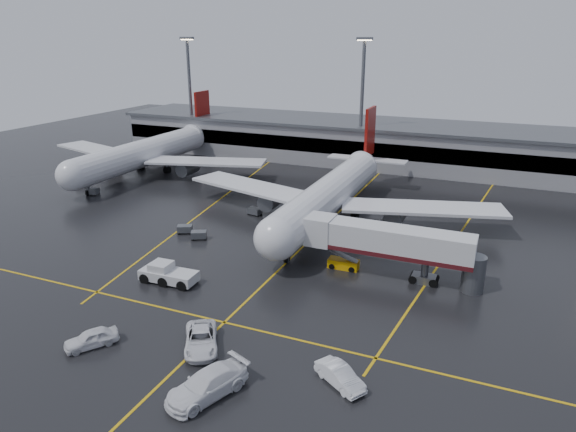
% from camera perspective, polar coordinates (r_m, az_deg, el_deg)
% --- Properties ---
extents(ground, '(220.00, 220.00, 0.00)m').
position_cam_1_polar(ground, '(68.22, 2.21, -2.88)').
color(ground, black).
rests_on(ground, ground).
extents(apron_line_centre, '(0.25, 90.00, 0.02)m').
position_cam_1_polar(apron_line_centre, '(68.22, 2.21, -2.87)').
color(apron_line_centre, gold).
rests_on(apron_line_centre, ground).
extents(apron_line_stop, '(60.00, 0.25, 0.02)m').
position_cam_1_polar(apron_line_stop, '(50.39, -7.04, -11.56)').
color(apron_line_stop, gold).
rests_on(apron_line_stop, ground).
extents(apron_line_left, '(9.99, 69.35, 0.02)m').
position_cam_1_polar(apron_line_left, '(85.05, -7.99, 1.50)').
color(apron_line_left, gold).
rests_on(apron_line_left, ground).
extents(apron_line_right, '(7.57, 69.64, 0.02)m').
position_cam_1_polar(apron_line_right, '(73.82, 18.26, -2.12)').
color(apron_line_right, gold).
rests_on(apron_line_right, ground).
extents(terminal, '(122.00, 19.00, 8.60)m').
position_cam_1_polar(terminal, '(111.39, 11.25, 7.85)').
color(terminal, gray).
rests_on(terminal, ground).
extents(light_mast_left, '(3.00, 1.20, 25.45)m').
position_cam_1_polar(light_mast_left, '(122.02, -10.78, 13.68)').
color(light_mast_left, '#595B60').
rests_on(light_mast_left, ground).
extents(light_mast_mid, '(3.00, 1.20, 25.45)m').
position_cam_1_polar(light_mast_mid, '(105.32, 8.17, 12.97)').
color(light_mast_mid, '#595B60').
rests_on(light_mast_mid, ground).
extents(main_airliner, '(48.80, 45.60, 14.10)m').
position_cam_1_polar(main_airliner, '(75.46, 4.91, 2.65)').
color(main_airliner, silver).
rests_on(main_airliner, ground).
extents(second_airliner, '(48.80, 45.60, 14.10)m').
position_cam_1_polar(second_airliner, '(105.54, -15.17, 6.86)').
color(second_airliner, silver).
rests_on(second_airliner, ground).
extents(jet_bridge, '(19.90, 3.40, 6.05)m').
position_cam_1_polar(jet_bridge, '(58.33, 11.06, -3.04)').
color(jet_bridge, silver).
rests_on(jet_bridge, ground).
extents(pushback_tractor, '(6.48, 2.95, 2.28)m').
position_cam_1_polar(pushback_tractor, '(58.68, -13.16, -6.28)').
color(pushback_tractor, silver).
rests_on(pushback_tractor, ground).
extents(belt_loader, '(3.57, 1.73, 2.24)m').
position_cam_1_polar(belt_loader, '(60.87, 6.14, -5.26)').
color(belt_loader, '#DE9A07').
rests_on(belt_loader, ground).
extents(service_van_a, '(5.44, 6.51, 1.65)m').
position_cam_1_polar(service_van_a, '(46.66, -9.56, -13.28)').
color(service_van_a, white).
rests_on(service_van_a, ground).
extents(service_van_b, '(5.07, 7.29, 1.96)m').
position_cam_1_polar(service_van_b, '(41.22, -8.93, -17.89)').
color(service_van_b, white).
rests_on(service_van_b, ground).
extents(service_van_c, '(4.79, 3.87, 1.53)m').
position_cam_1_polar(service_van_c, '(42.17, 5.76, -17.13)').
color(service_van_c, white).
rests_on(service_van_c, ground).
extents(service_van_d, '(4.14, 4.80, 1.56)m').
position_cam_1_polar(service_van_d, '(49.36, -20.88, -12.49)').
color(service_van_d, white).
rests_on(service_van_d, ground).
extents(baggage_cart_a, '(2.37, 2.07, 1.12)m').
position_cam_1_polar(baggage_cart_a, '(69.91, -9.81, -2.05)').
color(baggage_cart_a, '#595B60').
rests_on(baggage_cart_a, ground).
extents(baggage_cart_b, '(2.37, 2.05, 1.12)m').
position_cam_1_polar(baggage_cart_b, '(72.40, -11.32, -1.39)').
color(baggage_cart_b, '#595B60').
rests_on(baggage_cart_b, ground).
extents(baggage_cart_c, '(2.22, 1.67, 1.12)m').
position_cam_1_polar(baggage_cart_c, '(78.33, -3.69, 0.56)').
color(baggage_cart_c, '#595B60').
rests_on(baggage_cart_c, ground).
extents(baggage_cart_d, '(2.25, 1.74, 1.12)m').
position_cam_1_polar(baggage_cart_d, '(99.95, -21.76, 3.35)').
color(baggage_cart_d, '#595B60').
rests_on(baggage_cart_d, ground).
extents(baggage_cart_e, '(2.19, 1.61, 1.12)m').
position_cam_1_polar(baggage_cart_e, '(94.26, -20.75, 2.57)').
color(baggage_cart_e, '#595B60').
rests_on(baggage_cart_e, ground).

